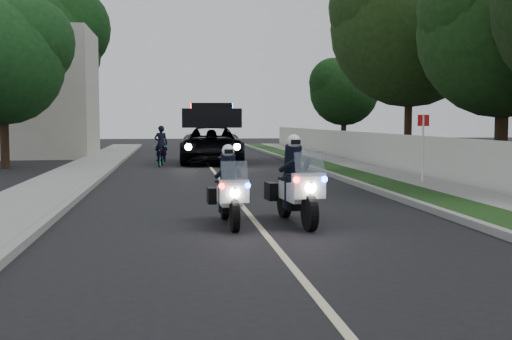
{
  "coord_description": "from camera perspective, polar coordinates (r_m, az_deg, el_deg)",
  "views": [
    {
      "loc": [
        -1.66,
        -10.56,
        2.06
      ],
      "look_at": [
        0.11,
        2.73,
        1.0
      ],
      "focal_mm": 44.45,
      "sensor_mm": 36.0,
      "label": 1
    }
  ],
  "objects": [
    {
      "name": "ground",
      "position": [
        10.88,
        1.33,
        -6.4
      ],
      "size": [
        120.0,
        120.0,
        0.0
      ],
      "primitive_type": "plane",
      "color": "black",
      "rests_on": "ground"
    },
    {
      "name": "curb_right",
      "position": [
        21.44,
        8.03,
        -0.83
      ],
      "size": [
        0.2,
        60.0,
        0.15
      ],
      "primitive_type": "cube",
      "color": "gray",
      "rests_on": "ground"
    },
    {
      "name": "grass_verge",
      "position": [
        21.64,
        9.82,
        -0.8
      ],
      "size": [
        1.2,
        60.0,
        0.16
      ],
      "primitive_type": "cube",
      "color": "#193814",
      "rests_on": "ground"
    },
    {
      "name": "sidewalk_right",
      "position": [
        22.06,
        13.04,
        -0.75
      ],
      "size": [
        1.4,
        60.0,
        0.16
      ],
      "primitive_type": "cube",
      "color": "gray",
      "rests_on": "ground"
    },
    {
      "name": "property_wall",
      "position": [
        22.38,
        15.47,
        1.01
      ],
      "size": [
        0.22,
        60.0,
        1.5
      ],
      "primitive_type": "cube",
      "color": "beige",
      "rests_on": "ground"
    },
    {
      "name": "curb_left",
      "position": [
        20.79,
        -14.29,
        -1.09
      ],
      "size": [
        0.2,
        60.0,
        0.15
      ],
      "primitive_type": "cube",
      "color": "gray",
      "rests_on": "ground"
    },
    {
      "name": "sidewalk_left",
      "position": [
        20.95,
        -17.28,
        -1.11
      ],
      "size": [
        2.0,
        60.0,
        0.16
      ],
      "primitive_type": "cube",
      "color": "gray",
      "rests_on": "ground"
    },
    {
      "name": "building_far",
      "position": [
        37.52,
        -20.56,
        6.44
      ],
      "size": [
        8.0,
        6.0,
        7.0
      ],
      "primitive_type": "cube",
      "color": "#A8A396",
      "rests_on": "ground"
    },
    {
      "name": "lane_marking",
      "position": [
        20.72,
        -2.96,
        -1.17
      ],
      "size": [
        0.12,
        50.0,
        0.01
      ],
      "primitive_type": "cube",
      "color": "#BFB78C",
      "rests_on": "ground"
    },
    {
      "name": "police_moto_left",
      "position": [
        12.51,
        -2.43,
        -4.96
      ],
      "size": [
        0.72,
        1.89,
        1.59
      ],
      "primitive_type": null,
      "rotation": [
        0.0,
        0.0,
        0.04
      ],
      "color": "white",
      "rests_on": "ground"
    },
    {
      "name": "police_moto_right",
      "position": [
        12.7,
        3.59,
        -4.83
      ],
      "size": [
        0.94,
        2.16,
        1.78
      ],
      "primitive_type": null,
      "rotation": [
        0.0,
        0.0,
        0.1
      ],
      "color": "silver",
      "rests_on": "ground"
    },
    {
      "name": "police_suv",
      "position": [
        30.39,
        -4.0,
        0.63
      ],
      "size": [
        3.21,
        6.4,
        3.04
      ],
      "primitive_type": "imported",
      "rotation": [
        0.0,
        0.0,
        -0.05
      ],
      "color": "black",
      "rests_on": "ground"
    },
    {
      "name": "bicycle",
      "position": [
        28.57,
        -8.52,
        0.34
      ],
      "size": [
        0.77,
        1.83,
        0.93
      ],
      "primitive_type": "imported",
      "rotation": [
        0.0,
        0.0,
        -0.08
      ],
      "color": "black",
      "rests_on": "ground"
    },
    {
      "name": "cyclist",
      "position": [
        28.57,
        -8.52,
        0.34
      ],
      "size": [
        0.59,
        0.4,
        1.61
      ],
      "primitive_type": "imported",
      "rotation": [
        0.0,
        0.0,
        3.16
      ],
      "color": "black",
      "rests_on": "ground"
    },
    {
      "name": "sign_post",
      "position": [
        20.22,
        14.72,
        -1.47
      ],
      "size": [
        0.43,
        0.43,
        2.3
      ],
      "primitive_type": null,
      "rotation": [
        0.0,
        0.0,
        -0.22
      ],
      "color": "red",
      "rests_on": "ground"
    },
    {
      "name": "tree_right_b",
      "position": [
        24.16,
        20.97,
        -0.67
      ],
      "size": [
        6.35,
        6.35,
        9.89
      ],
      "primitive_type": null,
      "rotation": [
        0.0,
        0.0,
        -0.07
      ],
      "color": "#193C14",
      "rests_on": "ground"
    },
    {
      "name": "tree_right_c",
      "position": [
        24.17,
        21.21,
        -0.67
      ],
      "size": [
        6.78,
        6.78,
        9.93
      ],
      "primitive_type": null,
      "rotation": [
        0.0,
        0.0,
        -0.15
      ],
      "color": "black",
      "rests_on": "ground"
    },
    {
      "name": "tree_right_d",
      "position": [
        30.81,
        13.46,
        0.57
      ],
      "size": [
        8.78,
        8.78,
        12.32
      ],
      "primitive_type": null,
      "rotation": [
        0.0,
        0.0,
        0.21
      ],
      "color": "#203C14",
      "rests_on": "ground"
    },
    {
      "name": "tree_right_e",
      "position": [
        43.69,
        7.87,
        1.78
      ],
      "size": [
        6.15,
        6.15,
        7.79
      ],
      "primitive_type": null,
      "rotation": [
        0.0,
        0.0,
        0.41
      ],
      "color": "#133510",
      "rests_on": "ground"
    },
    {
      "name": "tree_left_near",
      "position": [
        28.87,
        -21.61,
        0.12
      ],
      "size": [
        5.77,
        5.77,
        8.61
      ],
      "primitive_type": null,
      "rotation": [
        0.0,
        0.0,
        -0.13
      ],
      "color": "#143D15",
      "rests_on": "ground"
    },
    {
      "name": "tree_left_far",
      "position": [
        42.75,
        -18.62,
        1.53
      ],
      "size": [
        9.86,
        9.86,
        12.71
      ],
      "primitive_type": null,
      "rotation": [
        0.0,
        0.0,
        0.37
      ],
      "color": "#113510",
      "rests_on": "ground"
    }
  ]
}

